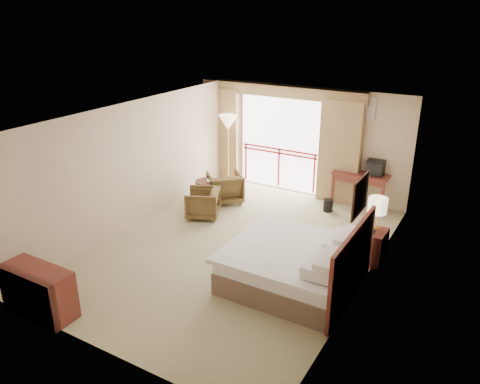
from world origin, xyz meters
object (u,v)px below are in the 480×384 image
Objects in this scene: tv at (375,168)px; armchair_near at (203,217)px; side_table at (207,188)px; bed at (296,265)px; wastebasket at (328,205)px; nightstand at (372,246)px; desk at (362,179)px; table_lamp at (378,206)px; floor_lamp at (228,125)px; dresser at (38,292)px; armchair_far at (225,201)px.

tv reaches higher than armchair_near.
armchair_near is 1.23× the size of side_table.
bed is at bearing -74.85° from tv.
wastebasket is 2.94m from armchair_near.
nightstand is at bearing -56.04° from tv.
table_lamp is at bearing -68.54° from desk.
tv is 3.86m from floor_lamp.
floor_lamp is 6.52m from dresser.
nightstand is 0.34× the size of floor_lamp.
armchair_far is at bearing 157.02° from armchair_near.
wastebasket is 2.51m from armchair_far.
bed is 1.13× the size of floor_lamp.
nightstand is at bearing 57.25° from bed.
nightstand reaches higher than side_table.
desk is 1.04m from wastebasket.
armchair_near is at bearing -179.21° from nightstand.
dresser is (-3.31, -6.69, -0.62)m from tv.
nightstand is at bearing -9.98° from side_table.
wastebasket is at bearing 101.42° from armchair_near.
desk reaches higher than dresser.
floor_lamp is at bearing -156.98° from tv.
armchair_far reaches higher than wastebasket.
bed is 4.14m from dresser.
nightstand reaches higher than armchair_near.
armchair_far is at bearing 51.06° from side_table.
side_table is 1.91m from floor_lamp.
dresser is (-0.12, -4.27, 0.40)m from armchair_near.
armchair_near is (-2.96, 1.51, -0.38)m from bed.
armchair_near is at bearing -124.39° from tv.
floor_lamp is at bearing 170.98° from armchair_near.
armchair_far is at bearing -163.17° from wastebasket.
dresser reaches higher than armchair_far.
desk is 1.77× the size of armchair_near.
nightstand is 0.54× the size of dresser.
armchair_near is (0.04, -1.03, 0.00)m from armchair_far.
table_lamp is 2.15× the size of wastebasket.
nightstand is 0.88× the size of armchair_near.
floor_lamp is (-0.61, 2.11, 1.62)m from armchair_near.
desk is at bearing 105.43° from armchair_near.
desk is 0.69× the size of floor_lamp.
side_table is at bearing -178.50° from armchair_near.
table_lamp is 4.04m from armchair_near.
table_lamp is 4.21m from armchair_far.
armchair_far is at bearing 89.66° from dresser.
table_lamp is at bearing 91.96° from nightstand.
tv is at bearing 86.70° from bed.
wastebasket is 0.48× the size of side_table.
armchair_far is 0.62m from side_table.
nightstand is 2.39m from wastebasket.
desk is at bearing 160.86° from armchair_far.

